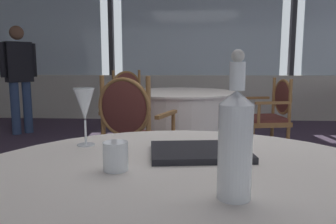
# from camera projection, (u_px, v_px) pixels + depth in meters

# --- Properties ---
(ground_plane) EXTENTS (14.43, 14.43, 0.00)m
(ground_plane) POSITION_uv_depth(u_px,v_px,m) (224.00, 222.00, 2.20)
(ground_plane) COLOR #47384C
(window_wall_far) EXTENTS (10.75, 0.14, 2.88)m
(window_wall_far) POSITION_uv_depth(u_px,v_px,m) (200.00, 59.00, 6.15)
(window_wall_far) COLOR silver
(window_wall_far) RESTS_ON ground_plane
(water_bottle) EXTENTS (0.08, 0.08, 0.33)m
(water_bottle) POSITION_uv_depth(u_px,v_px,m) (235.00, 141.00, 0.71)
(water_bottle) COLOR white
(water_bottle) RESTS_ON foreground_table
(wine_glass) EXTENTS (0.08, 0.08, 0.21)m
(wine_glass) POSITION_uv_depth(u_px,v_px,m) (85.00, 105.00, 1.17)
(wine_glass) COLOR white
(wine_glass) RESTS_ON foreground_table
(water_tumbler) EXTENTS (0.07, 0.07, 0.08)m
(water_tumbler) POSITION_uv_depth(u_px,v_px,m) (116.00, 156.00, 0.91)
(water_tumbler) COLOR white
(water_tumbler) RESTS_ON foreground_table
(menu_book) EXTENTS (0.34, 0.27, 0.02)m
(menu_book) POSITION_uv_depth(u_px,v_px,m) (199.00, 152.00, 1.07)
(menu_book) COLOR black
(menu_book) RESTS_ON foreground_table
(background_table_1) EXTENTS (1.23, 1.23, 0.77)m
(background_table_1) POSITION_uv_depth(u_px,v_px,m) (180.00, 126.00, 3.57)
(background_table_1) COLOR white
(background_table_1) RESTS_ON ground_plane
(dining_chair_1_0) EXTENTS (0.63, 0.59, 0.98)m
(dining_chair_1_0) POSITION_uv_depth(u_px,v_px,m) (132.00, 128.00, 2.59)
(dining_chair_1_0) COLOR olive
(dining_chair_1_0) RESTS_ON ground_plane
(dining_chair_1_1) EXTENTS (0.54, 0.59, 0.90)m
(dining_chair_1_1) POSITION_uv_depth(u_px,v_px,m) (271.00, 112.00, 3.67)
(dining_chair_1_1) COLOR olive
(dining_chair_1_1) RESTS_ON ground_plane
(dining_chair_1_2) EXTENTS (0.66, 0.65, 0.98)m
(dining_chair_1_2) POSITION_uv_depth(u_px,v_px,m) (131.00, 101.00, 4.37)
(dining_chair_1_2) COLOR olive
(dining_chair_1_2) RESTS_ON ground_plane
(diner_person_0) EXTENTS (0.40, 0.40, 1.62)m
(diner_person_0) POSITION_uv_depth(u_px,v_px,m) (19.00, 73.00, 4.90)
(diner_person_0) COLOR #334770
(diner_person_0) RESTS_ON ground_plane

